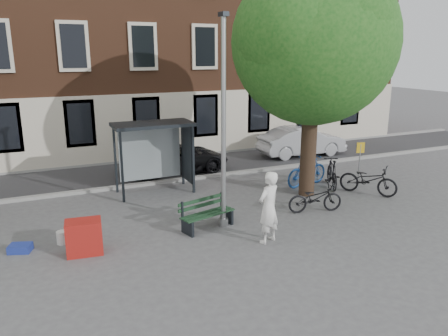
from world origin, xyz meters
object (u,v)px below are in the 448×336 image
at_px(bike_c, 368,180).
at_px(car_dark, 177,158).
at_px(painter, 268,207).
at_px(bus_shelter, 163,141).
at_px(bike_d, 332,173).
at_px(bike_a, 315,198).
at_px(lamppost, 224,135).
at_px(bike_b, 307,170).
at_px(car_silver, 302,141).
at_px(bench, 207,215).
at_px(notice_sign, 360,156).
at_px(red_stand, 84,237).

xyz_separation_m(bike_c, car_dark, (-5.46, 5.80, 0.08)).
bearing_deg(painter, bus_shelter, -99.61).
bearing_deg(bike_d, bike_a, 69.36).
bearing_deg(car_dark, painter, 178.38).
height_order(painter, bike_d, painter).
bearing_deg(car_dark, bus_shelter, 150.16).
height_order(lamppost, car_dark, lamppost).
xyz_separation_m(bike_b, car_silver, (2.73, 4.44, 0.11)).
distance_m(bench, bike_c, 6.62).
bearing_deg(bike_d, bus_shelter, 6.87).
relative_size(bike_c, car_silver, 0.47).
distance_m(painter, notice_sign, 6.36).
xyz_separation_m(bike_c, bike_d, (-0.66, 1.26, 0.01)).
xyz_separation_m(bus_shelter, car_dark, (1.23, 2.32, -1.29)).
bearing_deg(bike_a, painter, 131.74).
bearing_deg(red_stand, lamppost, 3.00).
relative_size(lamppost, car_silver, 1.38).
bearing_deg(bench, car_dark, 64.49).
height_order(bike_d, red_stand, bike_d).
distance_m(lamppost, red_stand, 4.67).
height_order(bench, notice_sign, notice_sign).
height_order(bike_a, bike_b, bike_b).
bearing_deg(bike_b, bench, 102.22).
bearing_deg(car_silver, bike_c, 170.92).
xyz_separation_m(bike_c, notice_sign, (0.21, 0.77, 0.71)).
xyz_separation_m(bus_shelter, painter, (1.26, -5.63, -0.91)).
xyz_separation_m(car_silver, red_stand, (-11.39, -7.05, -0.28)).
xyz_separation_m(bench, bike_b, (5.14, 2.33, 0.22)).
xyz_separation_m(painter, bike_b, (3.97, 3.93, -0.39)).
relative_size(lamppost, red_stand, 6.79).
distance_m(bike_a, car_dark, 7.04).
height_order(bike_b, bike_c, bike_b).
height_order(bus_shelter, car_dark, bus_shelter).
bearing_deg(red_stand, notice_sign, 8.85).
relative_size(bike_d, red_stand, 2.07).
bearing_deg(car_dark, bench, 167.99).
relative_size(bike_a, car_dark, 0.40).
height_order(bus_shelter, bike_c, bus_shelter).
xyz_separation_m(bench, bike_d, (5.94, 1.81, 0.16)).
bearing_deg(painter, red_stand, -37.89).
xyz_separation_m(bus_shelter, bike_a, (3.82, -4.23, -1.44)).
xyz_separation_m(car_dark, red_stand, (-4.67, -6.64, -0.18)).
bearing_deg(notice_sign, red_stand, -152.82).
bearing_deg(bench, notice_sign, -4.31).
bearing_deg(bike_a, car_silver, -17.74).
xyz_separation_m(car_silver, notice_sign, (-1.06, -5.44, 0.53)).
height_order(bike_a, bike_c, bike_c).
bearing_deg(bike_d, car_silver, -84.17).
xyz_separation_m(bike_d, notice_sign, (0.87, -0.48, 0.70)).
bearing_deg(lamppost, red_stand, -177.00).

